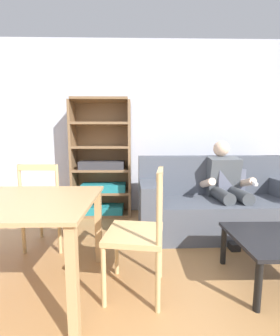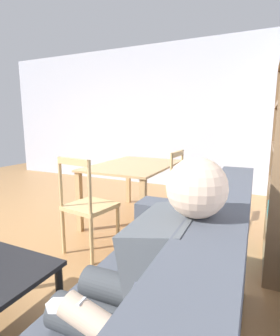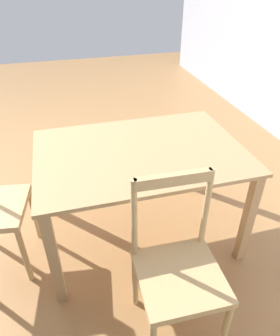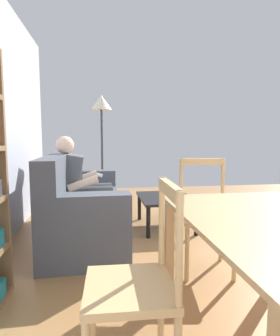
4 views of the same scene
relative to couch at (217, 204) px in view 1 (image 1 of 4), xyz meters
name	(u,v)px [view 1 (image 1 of 4)]	position (x,y,z in m)	size (l,w,h in m)	color
wall_back	(137,129)	(-1.04, 0.88, 1.02)	(6.05, 0.12, 2.75)	#B2B7C6
couch	(217,204)	(0.00, 0.00, 0.00)	(2.05, 0.87, 0.97)	#474C56
person_lounging	(226,185)	(0.10, -0.03, 0.26)	(0.60, 0.86, 1.17)	#4C5156
bookshelf	(102,168)	(-1.59, 0.63, 0.39)	(0.90, 0.36, 1.80)	brown
dining_table	(5,213)	(-2.04, -1.13, 0.28)	(1.33, 0.92, 0.74)	tan
dining_chair_near_wall	(47,207)	(-2.04, -0.40, 0.10)	(0.43, 0.43, 0.94)	tan
dining_chair_facing_couch	(138,233)	(-1.04, -1.13, 0.12)	(0.48, 0.48, 0.96)	tan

